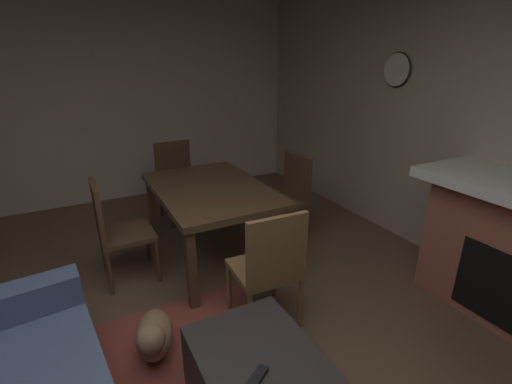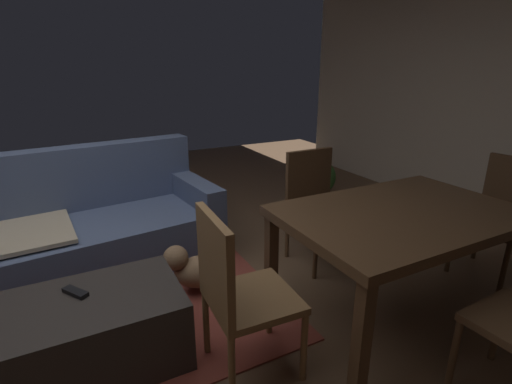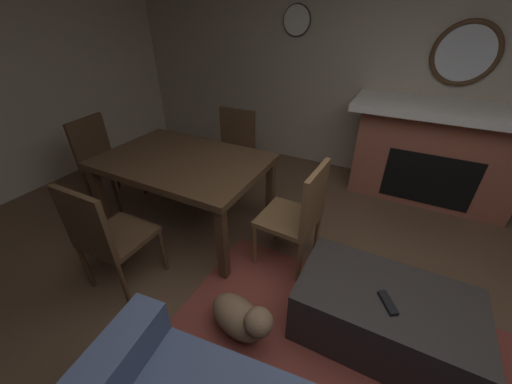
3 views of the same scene
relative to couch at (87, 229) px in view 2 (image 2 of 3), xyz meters
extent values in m
plane|color=brown|center=(-0.07, -0.86, -0.33)|extent=(9.57, 9.57, 0.00)
cube|color=beige|center=(3.91, -0.86, 1.10)|extent=(0.12, 6.04, 2.86)
cube|color=brown|center=(-0.14, -0.64, -0.32)|extent=(2.60, 2.00, 0.01)
cube|color=#4C5B7F|center=(0.01, -0.07, -0.12)|extent=(2.10, 1.15, 0.42)
cube|color=#4C5B7F|center=(-0.03, 0.29, 0.36)|extent=(2.01, 0.42, 0.53)
cube|color=#4C5B7F|center=(0.92, 0.03, 0.19)|extent=(0.28, 0.94, 0.20)
cube|color=tan|center=(-0.39, -0.12, 0.12)|extent=(0.62, 0.83, 0.03)
cube|color=#2D2826|center=(-0.14, -1.21, -0.12)|extent=(1.06, 0.61, 0.42)
cube|color=black|center=(-0.13, -1.13, 0.11)|extent=(0.13, 0.16, 0.02)
cube|color=#513823|center=(1.73, -1.62, 0.38)|extent=(1.48, 0.98, 0.06)
cube|color=#513823|center=(1.05, -1.19, 0.01)|extent=(0.07, 0.07, 0.68)
cube|color=#513823|center=(2.41, -1.19, 0.01)|extent=(0.07, 0.07, 0.68)
cube|color=#513823|center=(1.05, -2.05, 0.01)|extent=(0.07, 0.07, 0.68)
cylinder|color=#513823|center=(1.52, -2.22, -0.12)|extent=(0.04, 0.04, 0.41)
cylinder|color=#513823|center=(1.92, -2.20, -0.12)|extent=(0.04, 0.04, 0.41)
cube|color=brown|center=(0.69, -1.62, 0.10)|extent=(0.46, 0.46, 0.04)
cube|color=brown|center=(0.49, -1.61, 0.36)|extent=(0.06, 0.44, 0.48)
cylinder|color=brown|center=(0.89, -1.43, -0.12)|extent=(0.04, 0.04, 0.41)
cylinder|color=brown|center=(0.88, -1.83, -0.12)|extent=(0.04, 0.04, 0.41)
cylinder|color=brown|center=(0.49, -1.41, -0.12)|extent=(0.04, 0.04, 0.41)
cylinder|color=brown|center=(0.48, -1.81, -0.12)|extent=(0.04, 0.04, 0.41)
cube|color=#513823|center=(1.73, -0.83, 0.10)|extent=(0.45, 0.45, 0.04)
cube|color=#513823|center=(1.72, -0.63, 0.36)|extent=(0.44, 0.05, 0.48)
cylinder|color=#513823|center=(1.93, -1.02, -0.12)|extent=(0.04, 0.04, 0.41)
cylinder|color=#513823|center=(1.53, -1.03, -0.12)|extent=(0.04, 0.04, 0.41)
cylinder|color=#513823|center=(1.92, -0.62, -0.12)|extent=(0.04, 0.04, 0.41)
cylinder|color=#513823|center=(1.52, -0.63, -0.12)|extent=(0.04, 0.04, 0.41)
cube|color=#513823|center=(2.77, -1.62, 0.10)|extent=(0.48, 0.48, 0.04)
cylinder|color=#513823|center=(2.59, -1.84, -0.12)|extent=(0.04, 0.04, 0.41)
cylinder|color=#513823|center=(2.55, -1.44, -0.12)|extent=(0.04, 0.04, 0.41)
cylinder|color=#513823|center=(2.95, -1.40, -0.12)|extent=(0.04, 0.04, 0.41)
cylinder|color=beige|center=(2.65, 0.42, -0.25)|extent=(0.17, 0.17, 0.15)
ellipsoid|color=#387233|center=(2.65, 0.42, -0.03)|extent=(0.37, 0.37, 0.41)
ellipsoid|color=#8C6B4C|center=(0.69, -0.80, -0.16)|extent=(0.46, 0.34, 0.24)
sphere|color=#8C6B4C|center=(0.52, -0.76, -0.03)|extent=(0.18, 0.18, 0.18)
camera|label=1|loc=(-1.26, -0.53, 1.54)|focal=24.91mm
camera|label=2|loc=(-0.09, -3.13, 1.27)|focal=26.63mm
camera|label=3|loc=(0.04, 0.20, 1.55)|focal=20.63mm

